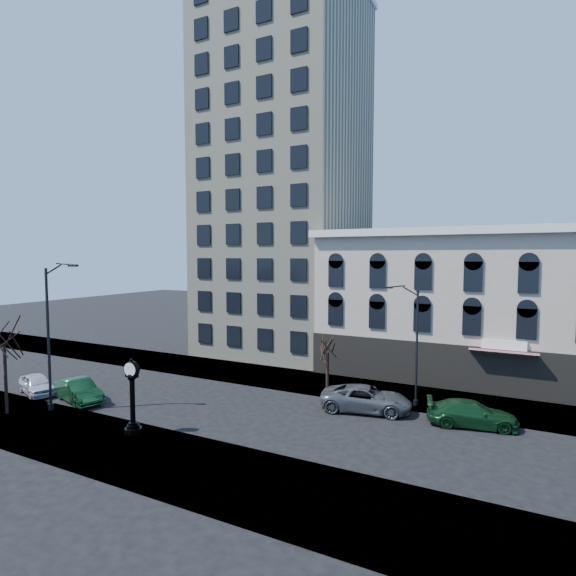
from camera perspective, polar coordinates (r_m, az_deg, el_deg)
The scene contains 14 objects.
ground at distance 31.57m, azimuth -6.79°, elevation -14.99°, with size 160.00×160.00×0.00m, color black.
sidewalk_far at distance 38.15m, azimuth 0.07°, elevation -11.49°, with size 160.00×6.00×0.12m, color gray.
sidewalk_near at distance 25.77m, azimuth -17.37°, elevation -19.53°, with size 160.00×6.00×0.12m, color gray.
cream_tower at distance 50.04m, azimuth -0.51°, elevation 14.46°, with size 15.90×15.40×42.50m.
victorian_row at distance 41.11m, azimuth 20.40°, elevation -2.19°, with size 22.60×11.19×12.50m.
street_clock at distance 28.07m, azimuth -19.14°, elevation -13.18°, with size 0.98×0.98×4.34m.
street_lamp_near at distance 32.77m, azimuth -27.25°, elevation -1.05°, with size 2.47×1.14×9.95m.
street_lamp_far at distance 31.44m, azimuth 15.01°, elevation -3.12°, with size 2.09×0.92×8.37m.
bare_tree_near at distance 34.17m, azimuth -32.41°, elevation -4.89°, with size 4.03×4.03×6.92m.
bare_tree_far at distance 34.67m, azimuth 5.05°, elevation -7.10°, with size 2.68×2.68×4.61m.
car_near_a at distance 39.13m, azimuth -29.28°, elevation -10.61°, with size 1.73×4.30×1.46m, color silver.
car_near_b at distance 35.74m, azimuth -25.03°, elevation -11.74°, with size 1.68×4.83×1.59m, color #143F1E.
car_far_a at distance 31.17m, azimuth 9.88°, elevation -13.68°, with size 2.74×5.95×1.65m, color #595B60.
car_far_b at distance 30.35m, azimuth 22.31°, elevation -14.55°, with size 2.13×5.25×1.52m, color #143F1E.
Camera 1 is at (16.72, -24.72, 10.30)m, focal length 28.00 mm.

